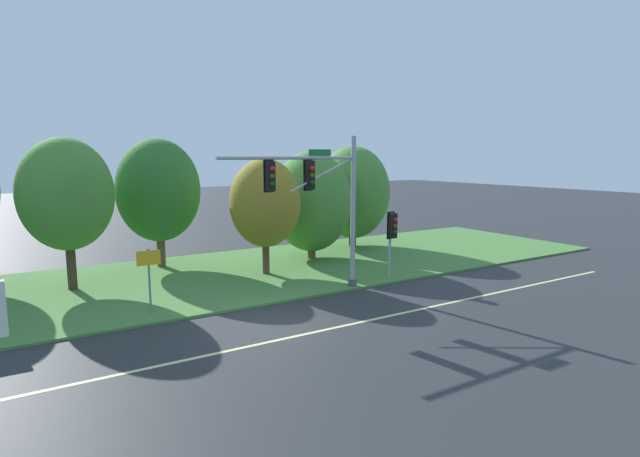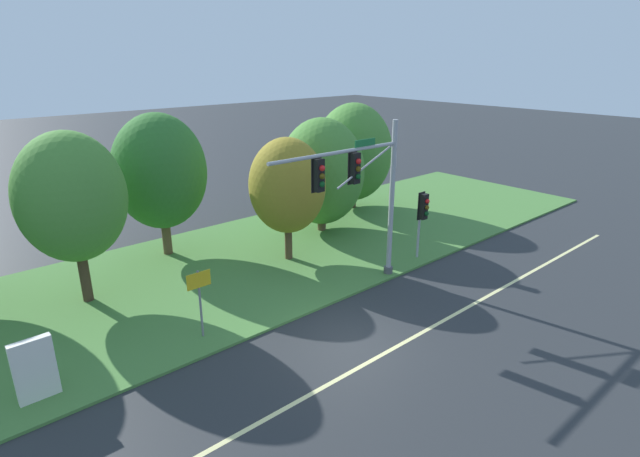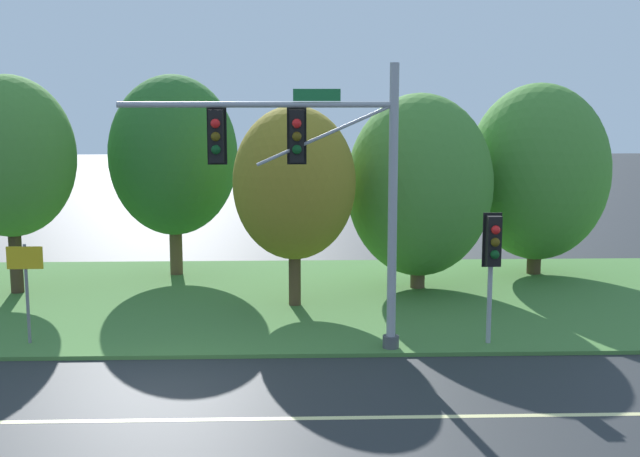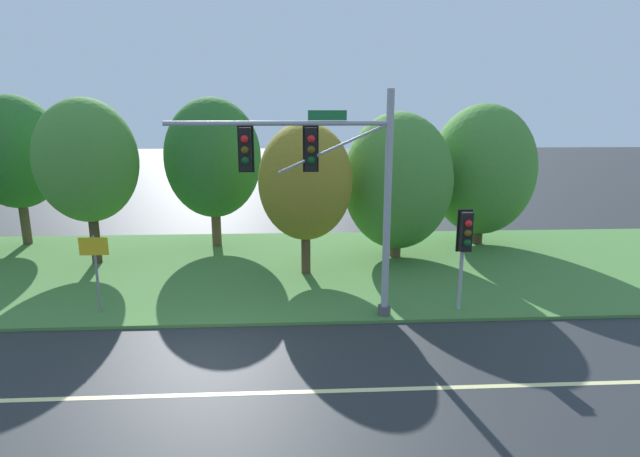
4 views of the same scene
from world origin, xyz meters
TOP-DOWN VIEW (x-y plane):
  - ground_plane at (0.00, 0.00)m, footprint 160.00×160.00m
  - lane_stripe at (0.00, -1.20)m, footprint 36.00×0.16m
  - grass_verge at (0.00, 8.25)m, footprint 48.00×11.50m
  - traffic_signal_mast at (3.49, 2.94)m, footprint 6.62×0.49m
  - pedestrian_signal_near_kerb at (7.74, 3.10)m, footprint 0.46×0.55m
  - route_sign_post at (-3.67, 3.62)m, footprint 0.88×0.08m
  - tree_behind_signpost at (-5.81, 9.11)m, footprint 3.99×3.99m
  - tree_mid_verge at (-1.19, 11.71)m, footprint 4.38×4.38m
  - tree_tall_centre at (2.94, 7.26)m, footprint 3.57×3.57m
  - tree_right_far at (6.91, 9.36)m, footprint 4.64×4.64m
  - tree_furthest_back at (11.32, 11.39)m, footprint 4.85×4.85m

SIDE VIEW (x-z plane):
  - ground_plane at x=0.00m, z-range 0.00..0.00m
  - lane_stripe at x=0.00m, z-range 0.00..0.01m
  - grass_verge at x=0.00m, z-range 0.00..0.10m
  - route_sign_post at x=-3.67m, z-range 0.54..3.03m
  - pedestrian_signal_near_kerb at x=7.74m, z-range 0.85..4.13m
  - tree_right_far at x=6.91m, z-range 0.31..6.54m
  - tree_furthest_back at x=11.32m, z-range 0.36..6.96m
  - tree_tall_centre at x=2.94m, z-range 0.78..6.63m
  - tree_mid_verge at x=-1.19m, z-range 0.79..7.67m
  - tree_behind_signpost at x=-5.81m, z-range 0.98..7.76m
  - traffic_signal_mast at x=3.49m, z-range 1.03..7.86m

